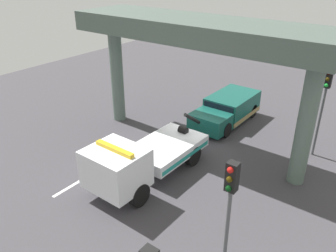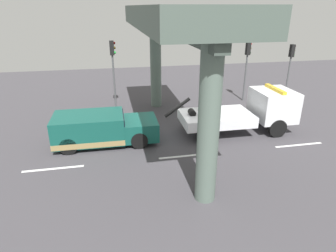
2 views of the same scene
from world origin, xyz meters
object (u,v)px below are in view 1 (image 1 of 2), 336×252
Objects in this scene: tow_truck_white at (139,159)px; traffic_light_far at (230,198)px; towed_van_green at (228,109)px; traffic_light_near at (325,95)px.

traffic_light_far reaches higher than tow_truck_white.
tow_truck_white is at bearing -0.05° from towed_van_green.
traffic_light_near reaches higher than tow_truck_white.
tow_truck_white reaches higher than towed_van_green.
tow_truck_white is 1.69× the size of traffic_light_far.
tow_truck_white is 1.39× the size of towed_van_green.
towed_van_green is 12.02m from traffic_light_far.
traffic_light_near is (-7.21, 5.49, 2.11)m from tow_truck_white.
tow_truck_white is 8.15m from towed_van_green.
towed_van_green is (-8.14, 0.01, -0.42)m from tow_truck_white.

